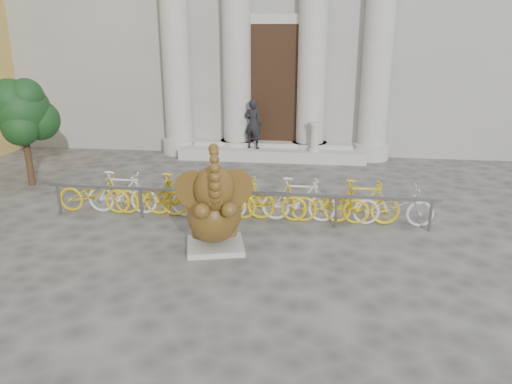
# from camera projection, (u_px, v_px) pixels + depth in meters

# --- Properties ---
(ground) EXTENTS (80.00, 80.00, 0.00)m
(ground) POSITION_uv_depth(u_px,v_px,m) (214.00, 312.00, 7.52)
(ground) COLOR #474442
(ground) RESTS_ON ground
(entrance_steps) EXTENTS (6.00, 1.20, 0.36)m
(entrance_steps) POSITION_uv_depth(u_px,v_px,m) (272.00, 153.00, 16.33)
(entrance_steps) COLOR #A8A59E
(entrance_steps) RESTS_ON ground
(elephant_statue) EXTENTS (1.40, 1.69, 2.15)m
(elephant_statue) POSITION_uv_depth(u_px,v_px,m) (215.00, 211.00, 9.42)
(elephant_statue) COLOR #A8A59E
(elephant_statue) RESTS_ON ground
(bike_rack) EXTENTS (8.61, 0.53, 1.00)m
(bike_rack) POSITION_uv_depth(u_px,v_px,m) (238.00, 197.00, 11.07)
(bike_rack) COLOR slate
(bike_rack) RESTS_ON ground
(tree) EXTENTS (1.66, 1.51, 2.87)m
(tree) POSITION_uv_depth(u_px,v_px,m) (22.00, 112.00, 12.97)
(tree) COLOR #332114
(tree) RESTS_ON ground
(pedestrian) EXTENTS (0.67, 0.53, 1.59)m
(pedestrian) POSITION_uv_depth(u_px,v_px,m) (253.00, 124.00, 15.96)
(pedestrian) COLOR black
(pedestrian) RESTS_ON entrance_steps
(balustrade_post) EXTENTS (0.37, 0.37, 0.91)m
(balustrade_post) POSITION_uv_depth(u_px,v_px,m) (315.00, 138.00, 15.70)
(balustrade_post) COLOR #A8A59E
(balustrade_post) RESTS_ON entrance_steps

